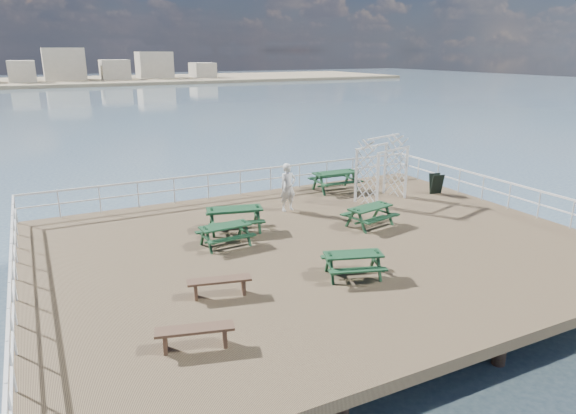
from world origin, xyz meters
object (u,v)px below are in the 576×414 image
(picnic_table_e, at_px, (370,212))
(trellis_arbor, at_px, (382,172))
(picnic_table_b, at_px, (235,214))
(picnic_table_d, at_px, (353,260))
(picnic_table_c, at_px, (335,177))
(flat_bench_far, at_px, (195,333))
(person, at_px, (288,187))
(picnic_table_a, at_px, (225,231))
(flat_bench_near, at_px, (220,283))

(picnic_table_e, distance_m, trellis_arbor, 3.59)
(picnic_table_b, height_order, picnic_table_d, picnic_table_b)
(picnic_table_c, relative_size, trellis_arbor, 0.76)
(picnic_table_b, height_order, flat_bench_far, picnic_table_b)
(person, bearing_deg, picnic_table_a, -150.57)
(picnic_table_e, relative_size, trellis_arbor, 0.71)
(picnic_table_b, bearing_deg, picnic_table_c, 40.25)
(flat_bench_far, bearing_deg, picnic_table_b, 77.16)
(flat_bench_far, bearing_deg, picnic_table_e, 46.25)
(picnic_table_c, relative_size, picnic_table_e, 1.06)
(picnic_table_d, height_order, picnic_table_e, picnic_table_e)
(flat_bench_far, bearing_deg, picnic_table_a, 78.54)
(picnic_table_b, relative_size, person, 1.17)
(picnic_table_b, xyz_separation_m, picnic_table_d, (1.58, -5.11, -0.10))
(picnic_table_b, bearing_deg, trellis_arbor, 20.51)
(picnic_table_d, xyz_separation_m, flat_bench_far, (-5.05, -1.55, -0.14))
(picnic_table_e, bearing_deg, trellis_arbor, 35.39)
(picnic_table_d, height_order, person, person)
(picnic_table_b, distance_m, trellis_arbor, 7.02)
(picnic_table_d, distance_m, flat_bench_far, 5.28)
(picnic_table_a, height_order, picnic_table_e, picnic_table_e)
(picnic_table_b, distance_m, picnic_table_c, 6.76)
(picnic_table_b, bearing_deg, picnic_table_e, -7.32)
(picnic_table_c, xyz_separation_m, picnic_table_e, (-1.48, -4.77, -0.09))
(picnic_table_e, distance_m, flat_bench_near, 7.31)
(picnic_table_d, relative_size, trellis_arbor, 0.71)
(picnic_table_a, relative_size, picnic_table_b, 0.76)
(person, bearing_deg, trellis_arbor, -11.70)
(picnic_table_c, bearing_deg, person, -149.50)
(picnic_table_d, relative_size, picnic_table_e, 0.99)
(picnic_table_e, relative_size, flat_bench_near, 1.16)
(picnic_table_b, distance_m, picnic_table_d, 5.35)
(flat_bench_near, height_order, person, person)
(picnic_table_b, relative_size, picnic_table_c, 1.08)
(picnic_table_a, distance_m, picnic_table_e, 5.38)
(picnic_table_b, distance_m, flat_bench_near, 5.07)
(picnic_table_a, height_order, flat_bench_near, picnic_table_a)
(picnic_table_d, bearing_deg, trellis_arbor, 66.21)
(picnic_table_a, relative_size, flat_bench_near, 1.01)
(trellis_arbor, distance_m, person, 4.22)
(trellis_arbor, xyz_separation_m, person, (-4.19, 0.43, -0.26))
(flat_bench_near, xyz_separation_m, flat_bench_far, (-1.29, -2.09, 0.01))
(flat_bench_near, xyz_separation_m, person, (4.93, 5.86, 0.60))
(trellis_arbor, bearing_deg, picnic_table_d, -149.17)
(picnic_table_c, distance_m, flat_bench_far, 13.58)
(person, bearing_deg, picnic_table_b, -160.74)
(picnic_table_a, xyz_separation_m, flat_bench_far, (-2.66, -5.43, -0.15))
(trellis_arbor, bearing_deg, picnic_table_a, 177.85)
(picnic_table_d, bearing_deg, flat_bench_near, -170.04)
(picnic_table_b, bearing_deg, picnic_table_d, -59.38)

